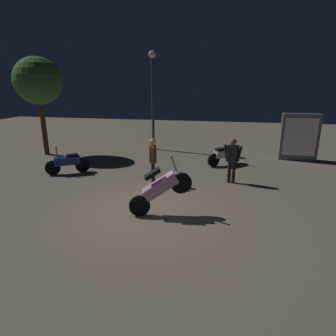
% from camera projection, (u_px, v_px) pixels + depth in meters
% --- Properties ---
extents(ground_plane, '(40.00, 40.00, 0.00)m').
position_uv_depth(ground_plane, '(148.00, 211.00, 7.65)').
color(ground_plane, '#756656').
extents(motorcycle_pink_foreground, '(1.60, 0.64, 1.63)m').
position_uv_depth(motorcycle_pink_foreground, '(160.00, 188.00, 7.27)').
color(motorcycle_pink_foreground, black).
rests_on(motorcycle_pink_foreground, ground_plane).
extents(motorcycle_blue_parked_left, '(1.47, 0.94, 1.11)m').
position_uv_depth(motorcycle_blue_parked_left, '(68.00, 162.00, 10.80)').
color(motorcycle_blue_parked_left, black).
rests_on(motorcycle_blue_parked_left, ground_plane).
extents(motorcycle_white_parked_right, '(1.36, 1.11, 1.11)m').
position_uv_depth(motorcycle_white_parked_right, '(224.00, 155.00, 11.94)').
color(motorcycle_white_parked_right, black).
rests_on(motorcycle_white_parked_right, ground_plane).
extents(person_rider_beside, '(0.65, 0.35, 1.59)m').
position_uv_depth(person_rider_beside, '(232.00, 157.00, 9.62)').
color(person_rider_beside, black).
rests_on(person_rider_beside, ground_plane).
extents(person_bystander_far, '(0.33, 0.66, 1.59)m').
position_uv_depth(person_bystander_far, '(153.00, 157.00, 9.57)').
color(person_bystander_far, black).
rests_on(person_bystander_far, ground_plane).
extents(streetlamp_near, '(0.36, 0.36, 4.93)m').
position_uv_depth(streetlamp_near, '(153.00, 89.00, 14.08)').
color(streetlamp_near, '#38383D').
rests_on(streetlamp_near, ground_plane).
extents(tree_left_bg, '(2.17, 2.17, 4.58)m').
position_uv_depth(tree_left_bg, '(38.00, 82.00, 12.92)').
color(tree_left_bg, '#4C331E').
rests_on(tree_left_bg, ground_plane).
extents(kiosk_billboard, '(1.63, 0.64, 2.10)m').
position_uv_depth(kiosk_billboard, '(299.00, 137.00, 12.63)').
color(kiosk_billboard, '#595960').
rests_on(kiosk_billboard, ground_plane).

